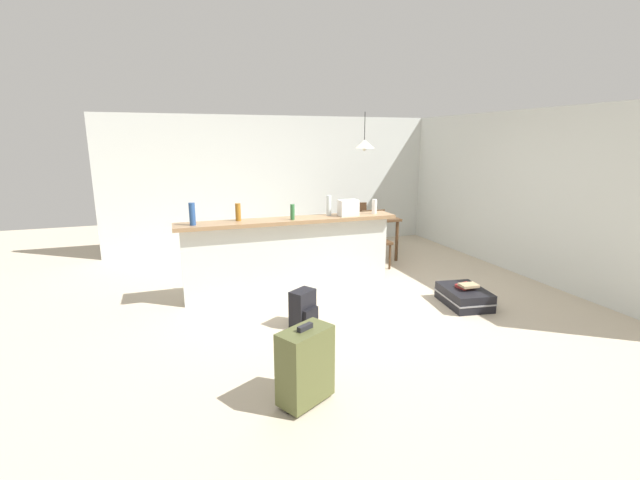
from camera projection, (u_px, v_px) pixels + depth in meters
ground_plane at (340, 297)px, 5.85m from camera, size 13.00×13.00×0.05m
wall_back at (282, 182)px, 8.37m from camera, size 6.60×0.10×2.50m
wall_right at (513, 192)px, 6.81m from camera, size 0.10×6.00×2.50m
partition_half_wall at (290, 258)px, 5.84m from camera, size 2.80×0.20×0.98m
bar_countertop at (289, 221)px, 5.72m from camera, size 2.96×0.40×0.05m
bottle_blue at (192, 214)px, 5.25m from camera, size 0.08×0.08×0.28m
bottle_amber at (238, 212)px, 5.55m from camera, size 0.07×0.07×0.23m
bottle_green at (292, 212)px, 5.63m from camera, size 0.06×0.06×0.20m
bottle_clear at (329, 205)px, 5.95m from camera, size 0.07×0.07×0.28m
bottle_white at (374, 207)px, 6.08m from camera, size 0.07×0.07×0.20m
grocery_bag at (348, 208)px, 5.91m from camera, size 0.26×0.18×0.22m
dining_table at (363, 222)px, 7.53m from camera, size 1.10×0.80×0.74m
dining_chair_near_partition at (375, 236)px, 7.09m from camera, size 0.41×0.41×0.93m
dining_chair_far_side at (354, 224)px, 8.11m from camera, size 0.48×0.48×0.93m
pendant_lamp at (364, 144)px, 7.12m from camera, size 0.34×0.34×0.63m
suitcase_flat_black at (464, 297)px, 5.48m from camera, size 0.59×0.87×0.22m
backpack_black at (303, 309)px, 4.84m from camera, size 0.34×0.33×0.42m
suitcase_upright_olive at (305, 365)px, 3.38m from camera, size 0.50×0.42×0.67m
book_stack at (467, 286)px, 5.46m from camera, size 0.26×0.27×0.07m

